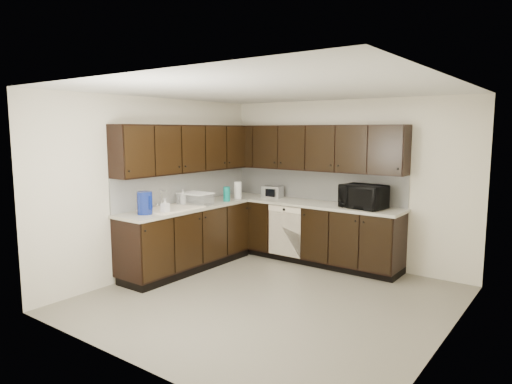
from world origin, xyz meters
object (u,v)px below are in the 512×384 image
microwave (363,197)px  toaster_oven (272,192)px  blue_pitcher (145,203)px  storage_bin (196,199)px  sink (171,213)px

microwave → toaster_oven: 1.62m
microwave → blue_pitcher: bearing=-128.0°
microwave → toaster_oven: bearing=-175.9°
toaster_oven → blue_pitcher: 2.29m
storage_bin → blue_pitcher: (-0.01, -0.94, 0.06)m
microwave → toaster_oven: (-1.62, 0.08, -0.07)m
sink → toaster_oven: sink is taller
sink → storage_bin: 0.50m
microwave → storage_bin: (-2.12, -1.21, -0.08)m
microwave → blue_pitcher: microwave is taller
toaster_oven → sink: bearing=-116.8°
microwave → blue_pitcher: (-2.14, -2.15, -0.02)m
toaster_oven → microwave: bearing=-13.1°
sink → storage_bin: size_ratio=1.82×
sink → toaster_oven: (0.52, 1.76, 0.16)m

